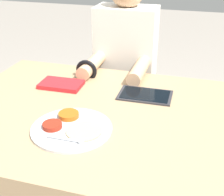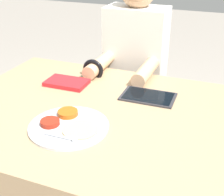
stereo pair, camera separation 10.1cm
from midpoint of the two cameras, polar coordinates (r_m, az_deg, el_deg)
The scene contains 5 objects.
dining_table at distance 1.48m, azimuth 0.00°, elevation -15.05°, with size 1.24×0.91×0.74m.
thali_tray at distance 1.16m, azimuth -5.55°, elevation -5.06°, with size 0.30×0.30×0.03m.
red_notebook at distance 1.50m, azimuth -6.37°, elevation 2.73°, with size 0.20×0.13×0.02m.
tablet_device at distance 1.38m, azimuth 8.72°, elevation 0.23°, with size 0.24×0.15×0.01m.
person_diner at distance 1.88m, azimuth 5.61°, elevation 2.20°, with size 0.35×0.48×1.22m.
Camera 2 is at (0.45, -1.01, 1.36)m, focal length 50.00 mm.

